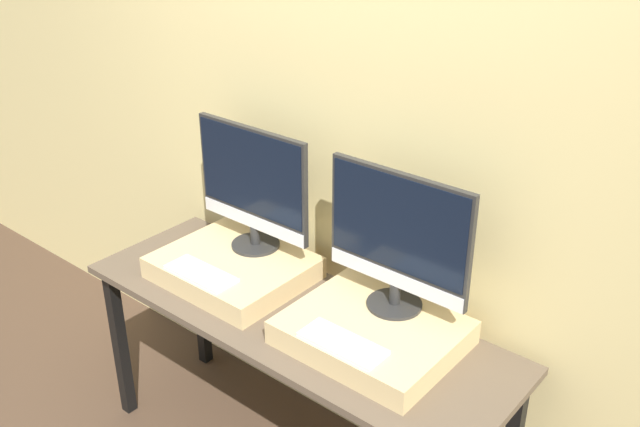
# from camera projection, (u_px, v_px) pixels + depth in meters

# --- Properties ---
(wall_back) EXTENTS (8.00, 0.04, 2.60)m
(wall_back) POSITION_uv_depth(u_px,v_px,m) (354.00, 154.00, 2.70)
(wall_back) COLOR #DBC684
(wall_back) RESTS_ON ground_plane
(workbench) EXTENTS (1.76, 0.60, 0.78)m
(workbench) POSITION_uv_depth(u_px,v_px,m) (293.00, 331.00, 2.72)
(workbench) COLOR brown
(workbench) RESTS_ON ground_plane
(wooden_riser_left) EXTENTS (0.58, 0.48, 0.09)m
(wooden_riser_left) POSITION_uv_depth(u_px,v_px,m) (234.00, 267.00, 2.88)
(wooden_riser_left) COLOR #D6B77F
(wooden_riser_left) RESTS_ON workbench
(monitor_left) EXTENTS (0.56, 0.20, 0.52)m
(monitor_left) POSITION_uv_depth(u_px,v_px,m) (253.00, 184.00, 2.82)
(monitor_left) COLOR #282828
(monitor_left) RESTS_ON wooden_riser_left
(keyboard_left) EXTENTS (0.30, 0.12, 0.01)m
(keyboard_left) POSITION_uv_depth(u_px,v_px,m) (201.00, 273.00, 2.73)
(keyboard_left) COLOR silver
(keyboard_left) RESTS_ON wooden_riser_left
(wooden_riser_right) EXTENTS (0.58, 0.48, 0.09)m
(wooden_riser_right) POSITION_uv_depth(u_px,v_px,m) (372.00, 332.00, 2.48)
(wooden_riser_right) COLOR #D6B77F
(wooden_riser_right) RESTS_ON workbench
(monitor_right) EXTENTS (0.56, 0.20, 0.52)m
(monitor_right) POSITION_uv_depth(u_px,v_px,m) (398.00, 237.00, 2.43)
(monitor_right) COLOR #282828
(monitor_right) RESTS_ON wooden_riser_right
(keyboard_right) EXTENTS (0.30, 0.12, 0.01)m
(keyboard_right) POSITION_uv_depth(u_px,v_px,m) (343.00, 343.00, 2.34)
(keyboard_right) COLOR silver
(keyboard_right) RESTS_ON wooden_riser_right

